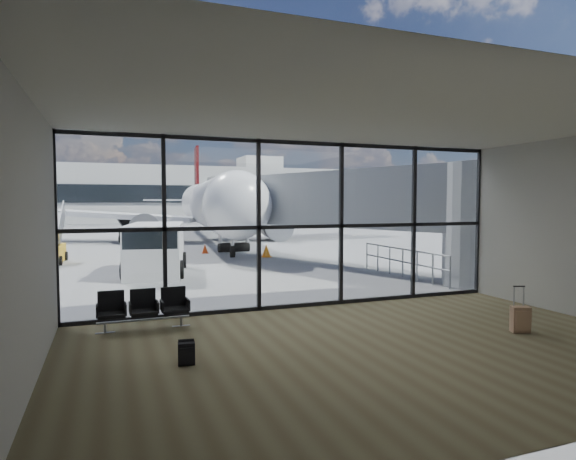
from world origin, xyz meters
TOP-DOWN VIEW (x-y plane):
  - ground at (0.00, 40.00)m, footprint 220.00×220.00m
  - lounge_shell at (0.00, -4.80)m, footprint 12.02×8.01m
  - glass_curtain_wall at (0.00, 0.00)m, footprint 12.10×0.12m
  - jet_bridge at (4.90, 7.07)m, footprint 8.00×16.50m
  - apron_railing at (5.60, 3.50)m, footprint 0.06×5.46m
  - far_terminal at (-0.59, 61.97)m, footprint 80.00×12.20m
  - tree_5 at (-15.00, 72.00)m, footprint 6.27×6.27m
  - seating_row at (-4.17, -0.80)m, footprint 2.01×0.57m
  - backpack at (-3.64, -3.62)m, footprint 0.31×0.29m
  - suitcase at (3.51, -4.10)m, footprint 0.44×0.37m
  - airliner at (2.52, 25.12)m, footprint 29.11×33.83m
  - service_van at (-3.13, 7.63)m, footprint 2.87×4.88m
  - belt_loader at (-3.18, 23.07)m, footprint 2.24×4.14m
  - mobile_stairs at (-7.71, 12.93)m, footprint 1.89×3.38m
  - traffic_cone_a at (2.83, 11.78)m, footprint 0.48×0.48m
  - traffic_cone_b at (-2.36, 13.13)m, footprint 0.48×0.48m
  - traffic_cone_c at (0.18, 14.75)m, footprint 0.37×0.37m

SIDE VIEW (x-z plane):
  - ground at x=0.00m, z-range 0.00..0.00m
  - backpack at x=-3.64m, z-range -0.01..0.43m
  - traffic_cone_c at x=0.18m, z-range -0.01..0.51m
  - suitcase at x=3.51m, z-range -0.20..0.82m
  - traffic_cone_b at x=-2.36m, z-range -0.02..0.67m
  - traffic_cone_a at x=2.83m, z-range -0.02..0.67m
  - seating_row at x=-4.17m, z-range 0.05..0.94m
  - mobile_stairs at x=-7.71m, z-range -0.60..1.72m
  - belt_loader at x=-3.18m, z-range -0.30..1.52m
  - apron_railing at x=5.60m, z-range 0.16..1.27m
  - service_van at x=-3.13m, z-range 0.03..2.03m
  - glass_curtain_wall at x=0.00m, z-range 0.00..4.50m
  - lounge_shell at x=0.00m, z-range 0.40..4.91m
  - airliner at x=2.52m, z-range -1.70..7.02m
  - jet_bridge at x=4.90m, z-range 0.59..4.92m
  - far_terminal at x=-0.59m, z-range -1.29..9.71m
  - tree_5 at x=-15.00m, z-range 1.36..10.39m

